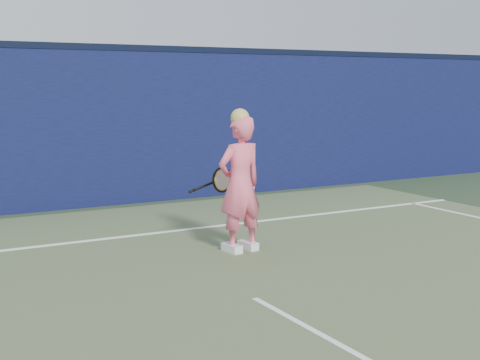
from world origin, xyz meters
TOP-DOWN VIEW (x-y plane):
  - ground at (0.00, 0.00)m, footprint 80.00×80.00m
  - backstop_wall at (0.00, 6.50)m, footprint 24.00×0.40m
  - wall_cap at (0.00, 6.50)m, footprint 24.00×0.42m
  - player at (0.76, 2.65)m, footprint 0.63×0.46m
  - racket at (0.71, 3.06)m, footprint 0.60×0.14m
  - court_lines at (0.00, -0.33)m, footprint 11.00×12.04m

SIDE VIEW (x-z plane):
  - ground at x=0.00m, z-range 0.00..0.00m
  - court_lines at x=0.00m, z-range 0.01..0.01m
  - racket at x=0.71m, z-range 0.64..0.96m
  - player at x=0.76m, z-range -0.03..1.66m
  - backstop_wall at x=0.00m, z-range 0.00..2.50m
  - wall_cap at x=0.00m, z-range 2.50..2.60m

